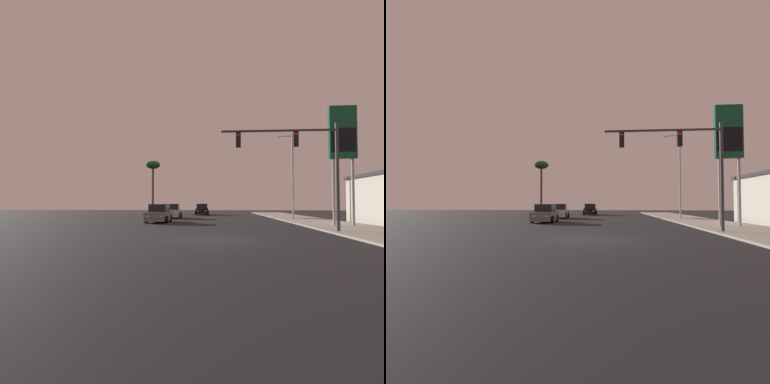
# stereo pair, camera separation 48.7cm
# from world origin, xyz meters

# --- Properties ---
(ground_plane) EXTENTS (120.00, 120.00, 0.00)m
(ground_plane) POSITION_xyz_m (0.00, 0.00, 0.00)
(ground_plane) COLOR black
(sidewalk_right) EXTENTS (5.00, 60.00, 0.12)m
(sidewalk_right) POSITION_xyz_m (9.50, 10.00, 0.06)
(sidewalk_right) COLOR #9E998E
(sidewalk_right) RESTS_ON ground
(car_grey) EXTENTS (2.04, 4.34, 1.68)m
(car_grey) POSITION_xyz_m (-4.90, 12.75, 0.76)
(car_grey) COLOR slate
(car_grey) RESTS_ON ground
(car_black) EXTENTS (2.04, 4.32, 1.68)m
(car_black) POSITION_xyz_m (-1.61, 30.84, 0.76)
(car_black) COLOR black
(car_black) RESTS_ON ground
(car_silver) EXTENTS (2.04, 4.34, 1.68)m
(car_silver) POSITION_xyz_m (-4.77, 20.55, 0.76)
(car_silver) COLOR #B7B7BC
(car_silver) RESTS_ON ground
(traffic_light_mast) EXTENTS (7.05, 0.36, 6.50)m
(traffic_light_mast) POSITION_xyz_m (5.59, 3.73, 4.71)
(traffic_light_mast) COLOR #38383D
(traffic_light_mast) RESTS_ON sidewalk_right
(street_lamp) EXTENTS (1.74, 0.24, 9.00)m
(street_lamp) POSITION_xyz_m (8.46, 17.78, 5.12)
(street_lamp) COLOR #99999E
(street_lamp) RESTS_ON sidewalk_right
(gas_station_sign) EXTENTS (2.00, 0.42, 9.00)m
(gas_station_sign) POSITION_xyz_m (9.86, 8.37, 6.62)
(gas_station_sign) COLOR #99999E
(gas_station_sign) RESTS_ON sidewalk_right
(palm_tree_far) EXTENTS (2.40, 2.40, 8.77)m
(palm_tree_far) POSITION_xyz_m (-9.88, 34.00, 7.62)
(palm_tree_far) COLOR brown
(palm_tree_far) RESTS_ON ground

